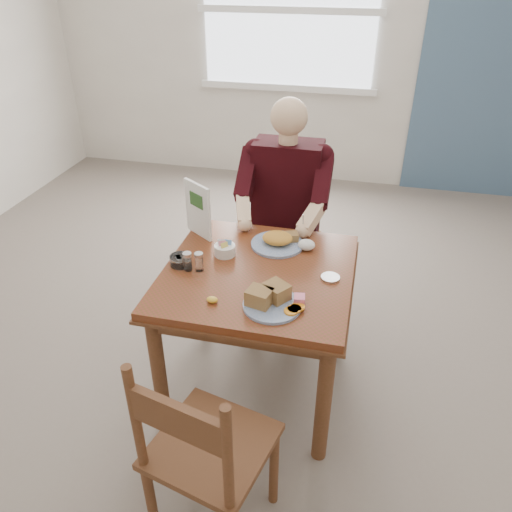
% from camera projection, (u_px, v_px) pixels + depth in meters
% --- Properties ---
extents(floor, '(6.00, 6.00, 0.00)m').
position_uv_depth(floor, '(258.00, 382.00, 2.79)').
color(floor, '#6F645A').
rests_on(floor, ground).
extents(wall_back, '(5.50, 0.00, 5.50)m').
position_uv_depth(wall_back, '(332.00, 35.00, 4.54)').
color(wall_back, silver).
rests_on(wall_back, ground).
extents(lemon_wedge, '(0.06, 0.05, 0.03)m').
position_uv_depth(lemon_wedge, '(212.00, 300.00, 2.17)').
color(lemon_wedge, yellow).
rests_on(lemon_wedge, table).
extents(napkin, '(0.11, 0.10, 0.06)m').
position_uv_depth(napkin, '(307.00, 245.00, 2.55)').
color(napkin, white).
rests_on(napkin, table).
extents(metal_dish, '(0.10, 0.10, 0.01)m').
position_uv_depth(metal_dish, '(330.00, 278.00, 2.34)').
color(metal_dish, silver).
rests_on(metal_dish, table).
extents(window, '(1.72, 0.04, 1.42)m').
position_uv_depth(window, '(289.00, 10.00, 4.49)').
color(window, white).
rests_on(window, wall_back).
extents(table, '(0.92, 0.92, 0.75)m').
position_uv_depth(table, '(258.00, 289.00, 2.46)').
color(table, maroon).
rests_on(table, ground).
extents(chair_far, '(0.42, 0.42, 0.95)m').
position_uv_depth(chair_far, '(286.00, 239.00, 3.20)').
color(chair_far, brown).
rests_on(chair_far, ground).
extents(chair_near, '(0.51, 0.51, 0.95)m').
position_uv_depth(chair_near, '(205.00, 453.00, 1.84)').
color(chair_near, brown).
rests_on(chair_near, ground).
extents(diner, '(0.53, 0.56, 1.39)m').
position_uv_depth(diner, '(285.00, 198.00, 2.95)').
color(diner, gray).
rests_on(diner, chair_far).
extents(near_plate, '(0.33, 0.33, 0.09)m').
position_uv_depth(near_plate, '(271.00, 299.00, 2.15)').
color(near_plate, white).
rests_on(near_plate, table).
extents(far_plate, '(0.35, 0.35, 0.07)m').
position_uv_depth(far_plate, '(278.00, 241.00, 2.59)').
color(far_plate, white).
rests_on(far_plate, table).
extents(caddy, '(0.13, 0.13, 0.08)m').
position_uv_depth(caddy, '(225.00, 250.00, 2.51)').
color(caddy, white).
rests_on(caddy, table).
extents(shakers, '(0.10, 0.06, 0.09)m').
position_uv_depth(shakers, '(193.00, 261.00, 2.38)').
color(shakers, white).
rests_on(shakers, table).
extents(creamer, '(0.11, 0.11, 0.05)m').
position_uv_depth(creamer, '(181.00, 260.00, 2.43)').
color(creamer, white).
rests_on(creamer, table).
extents(menu, '(0.18, 0.13, 0.30)m').
position_uv_depth(menu, '(198.00, 209.00, 2.62)').
color(menu, white).
rests_on(menu, table).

